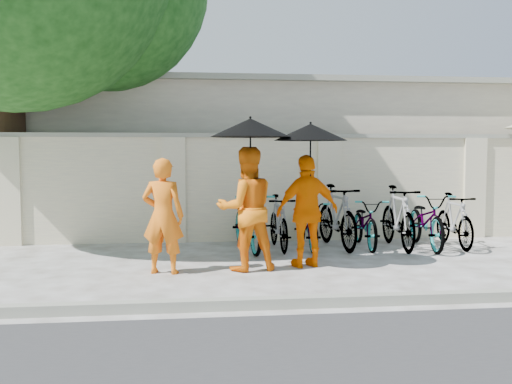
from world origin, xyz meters
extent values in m
plane|color=silver|center=(0.00, 0.00, 0.00)|extent=(80.00, 80.00, 0.00)
cube|color=gray|center=(0.00, -1.70, 0.06)|extent=(40.00, 0.16, 0.12)
cube|color=beige|center=(1.00, 3.20, 1.00)|extent=(20.00, 0.30, 2.00)
cube|color=beige|center=(2.00, 7.00, 1.60)|extent=(14.00, 6.00, 3.20)
cylinder|color=#3D2718|center=(-4.20, 3.90, 2.20)|extent=(0.60, 0.60, 4.40)
imported|color=orange|center=(-1.08, 0.28, 0.82)|extent=(0.67, 0.52, 1.64)
imported|color=orange|center=(0.12, 0.37, 0.90)|extent=(0.98, 0.82, 1.80)
cylinder|color=black|center=(0.17, 0.29, 1.54)|extent=(0.02, 0.02, 1.05)
cone|color=black|center=(0.17, 0.29, 2.07)|extent=(1.15, 1.15, 0.26)
imported|color=#FF7000|center=(1.05, 0.49, 0.84)|extent=(1.06, 0.63, 1.68)
cylinder|color=black|center=(1.07, 0.41, 1.48)|extent=(0.02, 0.02, 1.06)
cone|color=black|center=(1.07, 0.41, 2.01)|extent=(1.08, 1.08, 0.25)
imported|color=#8F90A3|center=(0.32, 2.06, 0.50)|extent=(0.88, 1.97, 1.00)
imported|color=#8F90A3|center=(0.85, 2.03, 0.48)|extent=(0.49, 1.62, 0.97)
imported|color=#8F90A3|center=(1.39, 2.09, 0.43)|extent=(0.57, 1.64, 0.86)
imported|color=#8F90A3|center=(1.92, 2.10, 0.57)|extent=(0.72, 1.94, 1.14)
imported|color=#8F90A3|center=(2.45, 2.08, 0.44)|extent=(0.72, 1.73, 0.89)
imported|color=#8F90A3|center=(2.98, 1.91, 0.56)|extent=(0.63, 1.89, 1.12)
imported|color=#8F90A3|center=(3.52, 1.90, 0.50)|extent=(0.84, 1.95, 0.99)
imported|color=#8F90A3|center=(4.05, 1.92, 0.49)|extent=(0.55, 1.65, 0.98)
camera|label=1|loc=(-0.70, -7.82, 1.72)|focal=40.00mm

